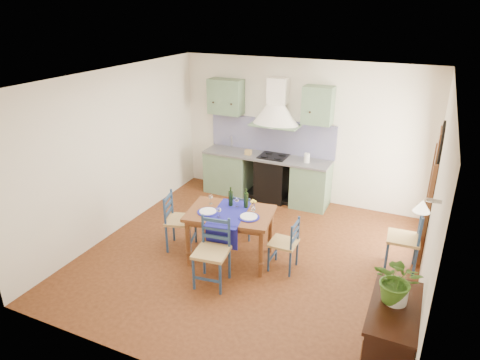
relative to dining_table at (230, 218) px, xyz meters
name	(u,v)px	position (x,y,z in m)	size (l,w,h in m)	color
floor	(250,256)	(0.26, 0.18, -0.72)	(5.00, 5.00, 0.00)	#3F1E0D
back_wall	(274,149)	(-0.21, 2.47, 0.33)	(5.00, 0.96, 2.80)	silver
right_wall	(434,202)	(2.75, 0.46, 0.62)	(0.26, 5.00, 2.80)	silver
left_wall	(116,152)	(-2.24, 0.18, 0.68)	(0.04, 5.00, 2.80)	silver
ceiling	(252,79)	(0.26, 0.18, 2.08)	(5.00, 5.00, 0.01)	white
dining_table	(230,218)	(0.00, 0.00, 0.00)	(1.40, 1.09, 1.13)	brown
chair_near	(212,252)	(0.04, -0.67, -0.21)	(0.51, 0.51, 0.99)	navy
chair_far	(244,214)	(-0.09, 0.74, -0.31)	(0.40, 0.40, 0.80)	navy
chair_left	(179,221)	(-0.91, -0.04, -0.23)	(0.55, 0.55, 0.95)	navy
chair_right	(285,244)	(0.87, 0.08, -0.29)	(0.39, 0.39, 0.84)	navy
chair_spare	(406,239)	(2.49, 0.82, -0.21)	(0.48, 0.48, 0.99)	navy
sideboard	(390,339)	(2.52, -1.40, -0.21)	(0.50, 1.05, 0.94)	black
potted_plant	(398,280)	(2.50, -1.33, 0.47)	(0.46, 0.40, 0.51)	#3E6C20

